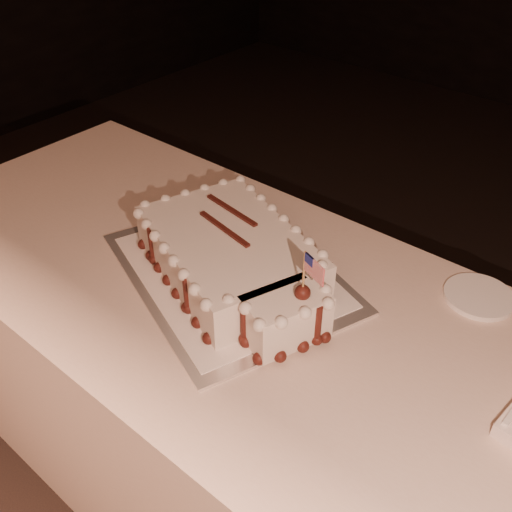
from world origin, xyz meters
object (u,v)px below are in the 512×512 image
Objects in this scene: banquet_table at (317,448)px; sheet_cake at (235,260)px; side_plate at (479,296)px; cake_board at (230,272)px.

sheet_cake is at bearing 176.49° from banquet_table.
side_plate is (0.18, 0.31, 0.38)m from banquet_table.
banquet_table is 4.25× the size of cake_board.
sheet_cake is at bearing 0.49° from cake_board.
sheet_cake is at bearing -146.69° from side_plate.
banquet_table is 4.28× the size of sheet_cake.
sheet_cake reaches higher than side_plate.
cake_board is at bearing -149.15° from side_plate.
cake_board is 3.71× the size of side_plate.
cake_board is (-0.30, 0.03, 0.38)m from banquet_table.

